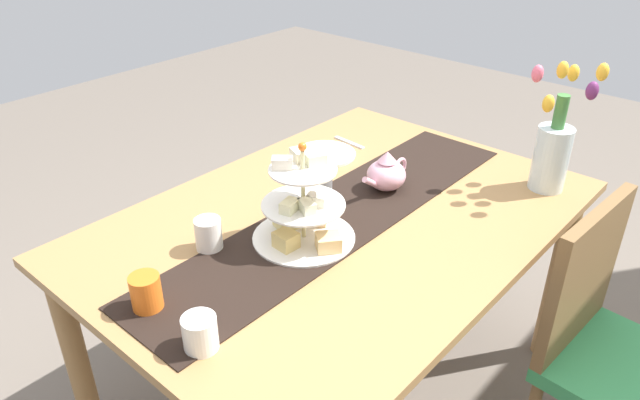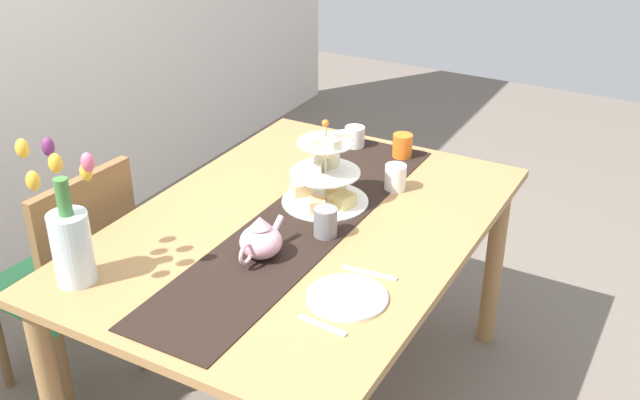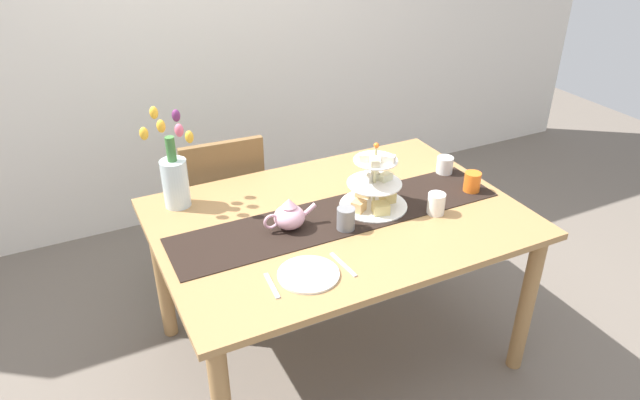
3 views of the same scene
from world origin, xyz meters
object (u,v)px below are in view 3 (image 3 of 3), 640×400
(tiered_cake_stand, at_px, (374,189))
(knife_left, at_px, (343,264))
(cream_jug, at_px, (445,165))
(mug_grey, at_px, (346,219))
(mug_orange, at_px, (472,182))
(chair_left, at_px, (222,204))
(teapot, at_px, (289,216))
(dining_table, at_px, (339,235))
(tulip_vase, at_px, (174,175))
(mug_white_text, at_px, (436,204))
(dinner_plate_left, at_px, (308,274))
(fork_left, at_px, (272,286))

(tiered_cake_stand, relative_size, knife_left, 1.79)
(cream_jug, distance_m, mug_grey, 0.72)
(mug_orange, bearing_deg, chair_left, 138.26)
(mug_grey, bearing_deg, tiered_cake_stand, 28.98)
(tiered_cake_stand, xyz_separation_m, teapot, (-0.41, -0.00, -0.03))
(knife_left, distance_m, mug_grey, 0.26)
(knife_left, bearing_deg, tiered_cake_stand, 45.05)
(dining_table, relative_size, tulip_vase, 3.54)
(dining_table, height_order, mug_white_text, mug_white_text)
(chair_left, relative_size, tulip_vase, 2.07)
(cream_jug, xyz_separation_m, dinner_plate_left, (-0.95, -0.46, -0.04))
(teapot, distance_m, cream_jug, 0.90)
(dinner_plate_left, relative_size, mug_grey, 2.42)
(teapot, bearing_deg, mug_orange, -5.08)
(dining_table, xyz_separation_m, mug_grey, (-0.03, -0.11, 0.15))
(mug_white_text, distance_m, mug_orange, 0.28)
(dinner_plate_left, bearing_deg, chair_left, 89.99)
(tiered_cake_stand, relative_size, cream_jug, 3.58)
(mug_grey, bearing_deg, mug_white_text, -8.16)
(chair_left, distance_m, cream_jug, 1.19)
(chair_left, relative_size, cream_jug, 10.71)
(knife_left, xyz_separation_m, mug_orange, (0.81, 0.25, 0.04))
(teapot, xyz_separation_m, mug_orange, (0.89, -0.08, -0.01))
(dining_table, bearing_deg, tiered_cake_stand, 0.01)
(knife_left, bearing_deg, chair_left, 97.49)
(tiered_cake_stand, bearing_deg, teapot, -179.99)
(dining_table, relative_size, tiered_cake_stand, 5.13)
(mug_white_text, bearing_deg, mug_orange, 18.57)
(chair_left, xyz_separation_m, dinner_plate_left, (-0.00, -1.10, 0.27))
(fork_left, bearing_deg, dinner_plate_left, 0.00)
(chair_left, bearing_deg, mug_white_text, -53.95)
(chair_left, bearing_deg, knife_left, -82.51)
(chair_left, bearing_deg, dinner_plate_left, -90.01)
(mug_white_text, bearing_deg, knife_left, -163.50)
(mug_white_text, bearing_deg, fork_left, -169.09)
(tiered_cake_stand, bearing_deg, mug_orange, -9.31)
(tiered_cake_stand, xyz_separation_m, dinner_plate_left, (-0.47, -0.33, -0.08))
(tulip_vase, relative_size, mug_orange, 4.63)
(cream_jug, bearing_deg, dining_table, -168.86)
(tiered_cake_stand, xyz_separation_m, mug_orange, (0.48, -0.08, -0.04))
(dining_table, height_order, mug_grey, mug_grey)
(tiered_cake_stand, relative_size, dinner_plate_left, 1.32)
(knife_left, bearing_deg, mug_grey, 59.38)
(dining_table, xyz_separation_m, cream_jug, (0.65, 0.13, 0.14))
(tiered_cake_stand, bearing_deg, fork_left, -151.99)
(dinner_plate_left, distance_m, mug_orange, 0.99)
(tulip_vase, xyz_separation_m, fork_left, (0.15, -0.73, -0.15))
(cream_jug, bearing_deg, mug_white_text, -132.14)
(cream_jug, height_order, knife_left, cream_jug)
(cream_jug, xyz_separation_m, knife_left, (-0.81, -0.46, -0.04))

